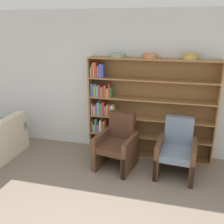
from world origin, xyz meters
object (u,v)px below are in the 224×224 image
at_px(bowl_copper, 118,55).
at_px(armchair_cushioned, 176,151).
at_px(bowl_terracotta, 150,56).
at_px(bowl_stoneware, 190,56).
at_px(bookshelf, 139,109).
at_px(armchair_leather, 117,145).

distance_m(bowl_copper, armchair_cushioned, 2.00).
bearing_deg(bowl_copper, bowl_terracotta, 0.00).
height_order(bowl_copper, bowl_terracotta, bowl_terracotta).
height_order(bowl_copper, armchair_cushioned, bowl_copper).
xyz_separation_m(bowl_copper, armchair_cushioned, (1.17, -0.54, -1.53)).
height_order(bowl_terracotta, bowl_stoneware, bowl_stoneware).
height_order(bookshelf, bowl_copper, bowl_copper).
xyz_separation_m(armchair_leather, armchair_cushioned, (1.04, 0.00, 0.00)).
bearing_deg(bookshelf, bowl_copper, -177.16).
bearing_deg(bowl_stoneware, bowl_terracotta, 180.00).
xyz_separation_m(bookshelf, bowl_copper, (-0.43, -0.02, 1.00)).
height_order(bookshelf, armchair_cushioned, bookshelf).
bearing_deg(bowl_terracotta, bowl_stoneware, 0.00).
xyz_separation_m(bowl_copper, armchair_leather, (0.12, -0.54, -1.53)).
xyz_separation_m(bookshelf, armchair_cushioned, (0.74, -0.56, -0.53)).
distance_m(bookshelf, bowl_stoneware, 1.32).
xyz_separation_m(bowl_stoneware, armchair_leather, (-1.14, -0.54, -1.55)).
xyz_separation_m(bowl_terracotta, armchair_leather, (-0.46, -0.54, -1.53)).
bearing_deg(armchair_leather, bowl_copper, -66.13).
bearing_deg(armchair_cushioned, bookshelf, -32.11).
bearing_deg(armchair_leather, bowl_terracotta, -119.48).
bearing_deg(bowl_terracotta, bowl_copper, 180.00).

